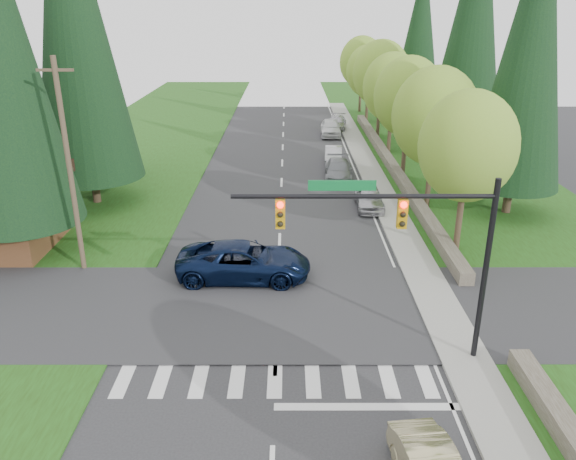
{
  "coord_description": "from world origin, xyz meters",
  "views": [
    {
      "loc": [
        0.44,
        -12.76,
        11.9
      ],
      "look_at": [
        0.46,
        10.08,
        2.8
      ],
      "focal_mm": 35.0,
      "sensor_mm": 36.0,
      "label": 1
    }
  ],
  "objects_px": {
    "suv_navy": "(244,261)",
    "parked_car_d": "(331,128)",
    "parked_car_a": "(369,198)",
    "parked_car_b": "(338,170)",
    "parked_car_e": "(337,123)",
    "parked_car_c": "(333,155)"
  },
  "relations": [
    {
      "from": "suv_navy",
      "to": "parked_car_a",
      "type": "xyz_separation_m",
      "value": [
        7.2,
        9.88,
        -0.16
      ]
    },
    {
      "from": "suv_navy",
      "to": "parked_car_e",
      "type": "xyz_separation_m",
      "value": [
        7.2,
        34.72,
        -0.2
      ]
    },
    {
      "from": "parked_car_a",
      "to": "parked_car_d",
      "type": "xyz_separation_m",
      "value": [
        -0.9,
        21.54,
        0.11
      ]
    },
    {
      "from": "parked_car_a",
      "to": "parked_car_e",
      "type": "xyz_separation_m",
      "value": [
        0.0,
        24.84,
        -0.04
      ]
    },
    {
      "from": "suv_navy",
      "to": "parked_car_d",
      "type": "relative_size",
      "value": 1.3
    },
    {
      "from": "parked_car_c",
      "to": "parked_car_e",
      "type": "xyz_separation_m",
      "value": [
        1.4,
        13.57,
        0.03
      ]
    },
    {
      "from": "parked_car_b",
      "to": "parked_car_d",
      "type": "relative_size",
      "value": 0.99
    },
    {
      "from": "parked_car_a",
      "to": "parked_car_d",
      "type": "distance_m",
      "value": 21.56
    },
    {
      "from": "parked_car_b",
      "to": "parked_car_d",
      "type": "xyz_separation_m",
      "value": [
        0.5,
        15.02,
        0.13
      ]
    },
    {
      "from": "parked_car_d",
      "to": "suv_navy",
      "type": "bearing_deg",
      "value": -99.47
    },
    {
      "from": "parked_car_d",
      "to": "parked_car_e",
      "type": "height_order",
      "value": "parked_car_d"
    },
    {
      "from": "parked_car_a",
      "to": "suv_navy",
      "type": "bearing_deg",
      "value": -124.92
    },
    {
      "from": "parked_car_c",
      "to": "parked_car_e",
      "type": "relative_size",
      "value": 0.85
    },
    {
      "from": "parked_car_a",
      "to": "parked_car_e",
      "type": "bearing_deg",
      "value": 91.13
    },
    {
      "from": "parked_car_d",
      "to": "parked_car_e",
      "type": "relative_size",
      "value": 1.04
    },
    {
      "from": "parked_car_b",
      "to": "parked_car_c",
      "type": "bearing_deg",
      "value": 93.74
    },
    {
      "from": "parked_car_b",
      "to": "parked_car_c",
      "type": "relative_size",
      "value": 1.22
    },
    {
      "from": "parked_car_e",
      "to": "parked_car_d",
      "type": "bearing_deg",
      "value": -97.82
    },
    {
      "from": "suv_navy",
      "to": "parked_car_e",
      "type": "bearing_deg",
      "value": -10.37
    },
    {
      "from": "parked_car_e",
      "to": "suv_navy",
      "type": "bearing_deg",
      "value": -94.3
    },
    {
      "from": "parked_car_a",
      "to": "parked_car_b",
      "type": "relative_size",
      "value": 0.87
    },
    {
      "from": "suv_navy",
      "to": "parked_car_a",
      "type": "relative_size",
      "value": 1.5
    }
  ]
}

